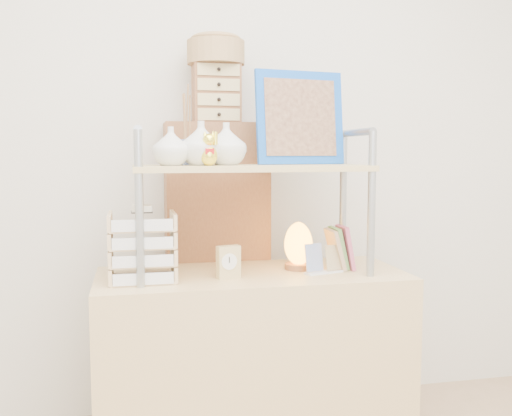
# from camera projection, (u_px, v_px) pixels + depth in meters

# --- Properties ---
(desk) EXTENTS (1.20, 0.50, 0.75)m
(desk) POSITION_uv_depth(u_px,v_px,m) (252.00, 365.00, 2.27)
(desk) COLOR tan
(desk) RESTS_ON ground
(cabinet) EXTENTS (0.45, 0.24, 1.35)m
(cabinet) POSITION_uv_depth(u_px,v_px,m) (217.00, 273.00, 2.58)
(cabinet) COLOR brown
(cabinet) RESTS_ON ground
(hutch) EXTENTS (0.90, 0.34, 0.80)m
(hutch) POSITION_uv_depth(u_px,v_px,m) (239.00, 156.00, 2.19)
(hutch) COLOR #969DA3
(hutch) RESTS_ON desk
(letter_tray) EXTENTS (0.23, 0.22, 0.28)m
(letter_tray) POSITION_uv_depth(u_px,v_px,m) (143.00, 251.00, 2.09)
(letter_tray) COLOR tan
(letter_tray) RESTS_ON desk
(salt_lamp) EXTENTS (0.13, 0.12, 0.19)m
(salt_lamp) POSITION_uv_depth(u_px,v_px,m) (298.00, 245.00, 2.30)
(salt_lamp) COLOR brown
(salt_lamp) RESTS_ON desk
(desk_clock) EXTENTS (0.09, 0.06, 0.12)m
(desk_clock) POSITION_uv_depth(u_px,v_px,m) (228.00, 262.00, 2.13)
(desk_clock) COLOR tan
(desk_clock) RESTS_ON desk
(postcard_stand) EXTENTS (0.17, 0.09, 0.12)m
(postcard_stand) POSITION_uv_depth(u_px,v_px,m) (324.00, 264.00, 2.23)
(postcard_stand) COLOR white
(postcard_stand) RESTS_ON desk
(drawer_chest) EXTENTS (0.20, 0.16, 0.25)m
(drawer_chest) POSITION_uv_depth(u_px,v_px,m) (216.00, 94.00, 2.48)
(drawer_chest) COLOR brown
(drawer_chest) RESTS_ON cabinet
(woven_basket) EXTENTS (0.25, 0.25, 0.10)m
(woven_basket) POSITION_uv_depth(u_px,v_px,m) (216.00, 53.00, 2.47)
(woven_basket) COLOR olive
(woven_basket) RESTS_ON drawer_chest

